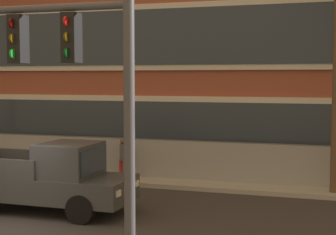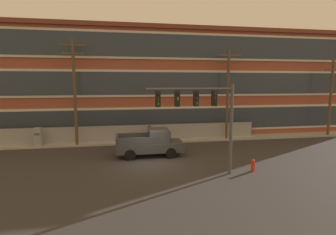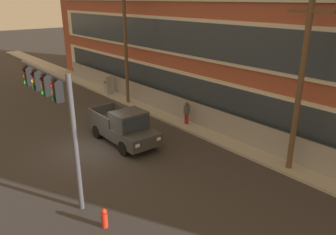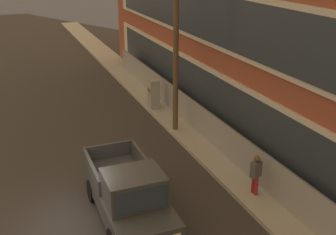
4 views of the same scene
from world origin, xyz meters
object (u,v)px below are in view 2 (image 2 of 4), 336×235
electrical_cabinet (38,138)px  pedestrian_near_cabinet (150,132)px  traffic_signal_mast (203,108)px  fire_hydrant (253,165)px  utility_pole_near_corner (75,89)px  utility_pole_midblock (228,91)px  pickup_truck_dark_grey (151,144)px  utility_pole_far_east (331,94)px

electrical_cabinet → pedestrian_near_cabinet: bearing=1.8°
electrical_cabinet → pedestrian_near_cabinet: size_ratio=1.03×
traffic_signal_mast → fire_hydrant: bearing=2.5°
pedestrian_near_cabinet → fire_hydrant: (5.58, -9.22, -0.59)m
utility_pole_near_corner → utility_pole_midblock: utility_pole_near_corner is taller
utility_pole_near_corner → pedestrian_near_cabinet: 7.65m
pickup_truck_dark_grey → utility_pole_near_corner: (-6.11, 4.22, 4.07)m
traffic_signal_mast → utility_pole_midblock: bearing=59.5°
utility_pole_midblock → pickup_truck_dark_grey: bearing=-150.8°
utility_pole_near_corner → utility_pole_midblock: (14.06, 0.21, -0.23)m
electrical_cabinet → pedestrian_near_cabinet: 9.70m
pedestrian_near_cabinet → traffic_signal_mast: bearing=-77.1°
pedestrian_near_cabinet → utility_pole_near_corner: bearing=-176.8°
traffic_signal_mast → pickup_truck_dark_grey: (-2.52, 4.78, -3.15)m
electrical_cabinet → pedestrian_near_cabinet: (9.69, 0.31, 0.10)m
electrical_cabinet → fire_hydrant: (15.28, -8.91, -0.49)m
utility_pole_midblock → utility_pole_far_east: (11.08, -0.33, -0.36)m
pickup_truck_dark_grey → utility_pole_far_east: utility_pole_far_east is taller
utility_pole_far_east → electrical_cabinet: size_ratio=4.64×
fire_hydrant → utility_pole_far_east: bearing=33.8°
pickup_truck_dark_grey → pedestrian_near_cabinet: size_ratio=3.00×
utility_pole_midblock → pedestrian_near_cabinet: utility_pole_midblock is taller
pickup_truck_dark_grey → pedestrian_near_cabinet: bearing=85.4°
pickup_truck_dark_grey → fire_hydrant: 7.57m
utility_pole_near_corner → electrical_cabinet: size_ratio=5.30×
utility_pole_near_corner → electrical_cabinet: (-3.21, 0.06, -4.16)m
fire_hydrant → pickup_truck_dark_grey: bearing=142.1°
utility_pole_midblock → utility_pole_far_east: size_ratio=1.07×
utility_pole_far_east → pedestrian_near_cabinet: utility_pole_far_east is taller
pickup_truck_dark_grey → utility_pole_far_east: 19.76m
traffic_signal_mast → fire_hydrant: size_ratio=7.07×
pickup_truck_dark_grey → electrical_cabinet: pickup_truck_dark_grey is taller
traffic_signal_mast → pickup_truck_dark_grey: traffic_signal_mast is taller
utility_pole_midblock → electrical_cabinet: 17.71m
utility_pole_midblock → fire_hydrant: bearing=-102.4°
utility_pole_midblock → utility_pole_far_east: bearing=-1.7°
pickup_truck_dark_grey → utility_pole_near_corner: utility_pole_near_corner is taller
utility_pole_far_east → pedestrian_near_cabinet: 18.97m
fire_hydrant → utility_pole_midblock: bearing=77.6°
utility_pole_far_east → pickup_truck_dark_grey: bearing=-167.8°
traffic_signal_mast → pedestrian_near_cabinet: size_ratio=3.26×
traffic_signal_mast → utility_pole_far_east: (16.50, 8.88, 0.32)m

